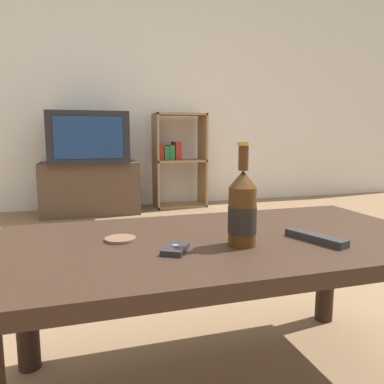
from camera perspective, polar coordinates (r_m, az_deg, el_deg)
name	(u,v)px	position (r m, az deg, el deg)	size (l,w,h in m)	color
back_wall	(114,80)	(4.04, -11.78, 16.37)	(8.00, 0.05, 2.60)	silver
coffee_table	(220,260)	(1.09, 4.33, -10.32)	(1.24, 0.64, 0.46)	#332116
tv_stand	(90,188)	(3.71, -15.27, 0.63)	(0.90, 0.47, 0.49)	#4C3828
television	(88,137)	(3.68, -15.57, 8.03)	(0.71, 0.60, 0.46)	black
bookshelf	(177,158)	(3.90, -2.32, 5.13)	(0.53, 0.30, 0.97)	#99754C
beer_bottle	(242,210)	(0.98, 7.69, -2.66)	(0.08, 0.08, 0.27)	#47280F
cell_phone	(175,249)	(0.94, -2.57, -8.63)	(0.09, 0.11, 0.02)	#232328
remote_control	(316,238)	(1.08, 18.31, -6.64)	(0.10, 0.18, 0.02)	#282828
coaster	(120,239)	(1.05, -10.87, -7.06)	(0.08, 0.08, 0.01)	brown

